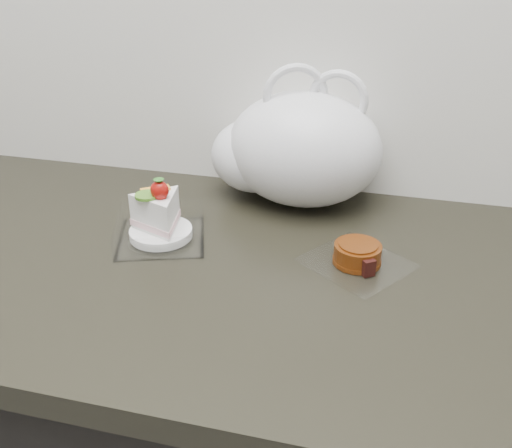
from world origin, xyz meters
TOP-DOWN VIEW (x-y plane):
  - cake_tray at (-0.10, 1.73)m, footprint 0.18×0.18m
  - mooncake_wrap at (0.22, 1.73)m, footprint 0.20×0.19m
  - plastic_bag at (0.08, 1.93)m, footprint 0.34×0.26m

SIDE VIEW (x-z plane):
  - mooncake_wrap at x=0.22m, z-range 0.90..0.93m
  - cake_tray at x=-0.10m, z-range 0.87..0.99m
  - plastic_bag at x=0.08m, z-range 0.87..1.13m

